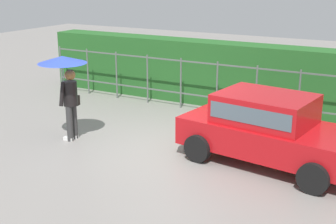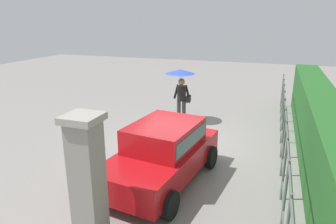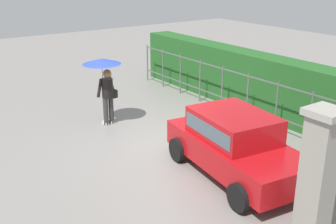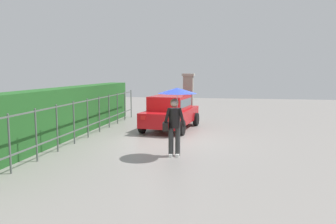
{
  "view_description": "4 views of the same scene",
  "coord_description": "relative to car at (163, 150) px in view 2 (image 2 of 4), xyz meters",
  "views": [
    {
      "loc": [
        4.93,
        -8.6,
        3.87
      ],
      "look_at": [
        0.24,
        -0.13,
        0.94
      ],
      "focal_mm": 49.21,
      "sensor_mm": 36.0,
      "label": 1
    },
    {
      "loc": [
        8.87,
        2.75,
        3.92
      ],
      "look_at": [
        0.02,
        -0.34,
        1.04
      ],
      "focal_mm": 32.96,
      "sensor_mm": 36.0,
      "label": 2
    },
    {
      "loc": [
        8.46,
        -5.84,
        4.62
      ],
      "look_at": [
        0.0,
        0.14,
        0.89
      ],
      "focal_mm": 43.8,
      "sensor_mm": 36.0,
      "label": 3
    },
    {
      "loc": [
        -11.71,
        -2.09,
        2.5
      ],
      "look_at": [
        0.2,
        0.07,
        1.03
      ],
      "focal_mm": 35.33,
      "sensor_mm": 36.0,
      "label": 4
    }
  ],
  "objects": [
    {
      "name": "hedge_row",
      "position": [
        -2.35,
        3.72,
        0.15
      ],
      "size": [
        12.53,
        0.9,
        1.9
      ],
      "primitive_type": "cube",
      "color": "#235B23",
      "rests_on": "ground"
    },
    {
      "name": "fence_section",
      "position": [
        -2.35,
        2.8,
        0.02
      ],
      "size": [
        11.58,
        0.05,
        1.5
      ],
      "color": "#59605B",
      "rests_on": "ground"
    },
    {
      "name": "gate_pillar",
      "position": [
        2.49,
        -0.48,
        0.44
      ],
      "size": [
        0.6,
        0.6,
        2.42
      ],
      "color": "gray",
      "rests_on": "ground"
    },
    {
      "name": "car",
      "position": [
        0.0,
        0.0,
        0.0
      ],
      "size": [
        3.9,
        2.25,
        1.48
      ],
      "rotation": [
        0.0,
        0.0,
        -0.13
      ],
      "color": "#B71116",
      "rests_on": "ground"
    },
    {
      "name": "pedestrian",
      "position": [
        -4.58,
        -0.95,
        0.75
      ],
      "size": [
        1.13,
        1.13,
        2.05
      ],
      "rotation": [
        0.0,
        0.0,
        -3.0
      ],
      "color": "#333333",
      "rests_on": "ground"
    },
    {
      "name": "ground_plane",
      "position": [
        -2.36,
        -0.35,
        -0.8
      ],
      "size": [
        40.0,
        40.0,
        0.0
      ],
      "primitive_type": "plane",
      "color": "gray"
    }
  ]
}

